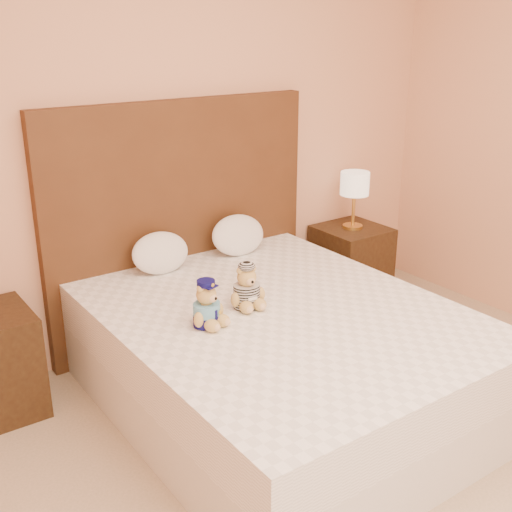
{
  "coord_description": "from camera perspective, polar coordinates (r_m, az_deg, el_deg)",
  "views": [
    {
      "loc": [
        -1.8,
        -1.13,
        1.92
      ],
      "look_at": [
        0.02,
        1.45,
        0.76
      ],
      "focal_mm": 45.0,
      "sensor_mm": 36.0,
      "label": 1
    }
  ],
  "objects": [
    {
      "name": "teddy_police",
      "position": [
        3.05,
        -4.42,
        -4.22
      ],
      "size": [
        0.24,
        0.24,
        0.23
      ],
      "primitive_type": null,
      "rotation": [
        0.0,
        0.0,
        0.29
      ],
      "color": "#AC8943",
      "rests_on": "bed"
    },
    {
      "name": "teddy_prisoner",
      "position": [
        3.24,
        -0.83,
        -2.71
      ],
      "size": [
        0.22,
        0.21,
        0.23
      ],
      "primitive_type": null,
      "rotation": [
        0.0,
        0.0,
        -0.11
      ],
      "color": "#AC8943",
      "rests_on": "bed"
    },
    {
      "name": "lamp",
      "position": [
        4.5,
        8.76,
        6.13
      ],
      "size": [
        0.2,
        0.2,
        0.4
      ],
      "color": "gold",
      "rests_on": "nightstand_right"
    },
    {
      "name": "headboard",
      "position": [
        3.97,
        -6.65,
        2.87
      ],
      "size": [
        1.75,
        0.08,
        1.5
      ],
      "primitive_type": "cube",
      "color": "#4C2C17",
      "rests_on": "ground"
    },
    {
      "name": "room_walls",
      "position": [
        2.41,
        13.91,
        16.89
      ],
      "size": [
        4.04,
        4.52,
        2.72
      ],
      "color": "tan",
      "rests_on": "ground"
    },
    {
      "name": "pillow_left",
      "position": [
        3.74,
        -8.51,
        0.44
      ],
      "size": [
        0.35,
        0.23,
        0.25
      ],
      "primitive_type": "ellipsoid",
      "color": "white",
      "rests_on": "bed"
    },
    {
      "name": "pillow_right",
      "position": [
        3.99,
        -1.61,
        2.04
      ],
      "size": [
        0.37,
        0.24,
        0.26
      ],
      "primitive_type": "ellipsoid",
      "color": "white",
      "rests_on": "bed"
    },
    {
      "name": "nightstand_right",
      "position": [
        4.67,
        8.39,
        -0.71
      ],
      "size": [
        0.45,
        0.45,
        0.55
      ],
      "primitive_type": "cube",
      "color": "#372511",
      "rests_on": "ground"
    },
    {
      "name": "bed",
      "position": [
        3.38,
        2.14,
        -9.06
      ],
      "size": [
        1.6,
        2.0,
        0.55
      ],
      "color": "white",
      "rests_on": "ground"
    }
  ]
}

